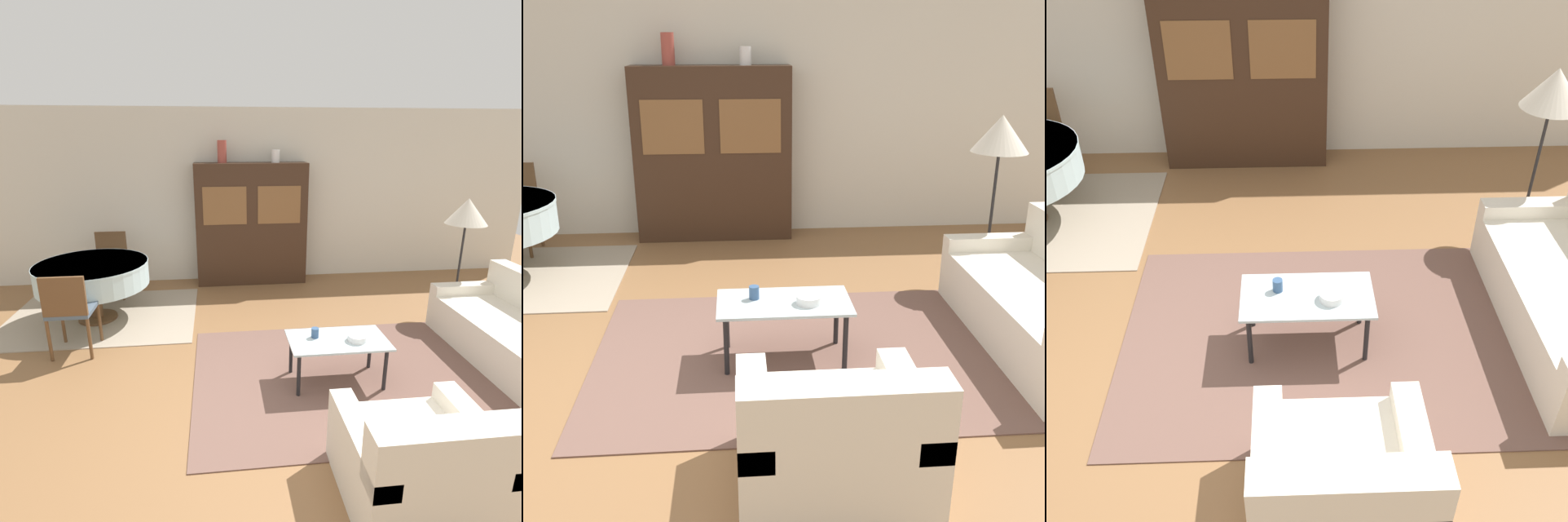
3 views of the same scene
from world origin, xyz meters
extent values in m
plane|color=brown|center=(0.00, 0.00, 0.00)|extent=(14.00, 14.00, 0.00)
cube|color=beige|center=(0.00, 3.63, 1.35)|extent=(10.00, 0.06, 2.70)
cube|color=brown|center=(0.96, 0.51, 0.01)|extent=(3.00, 2.14, 0.01)
cube|color=gray|center=(-1.80, 2.23, 0.01)|extent=(2.39, 1.74, 0.01)
cube|color=silver|center=(2.77, 0.54, 0.22)|extent=(0.93, 1.99, 0.44)
cube|color=silver|center=(2.77, 1.45, 0.50)|extent=(0.93, 0.16, 0.12)
cube|color=silver|center=(0.95, -0.88, 0.21)|extent=(0.94, 0.85, 0.43)
cube|color=silver|center=(0.95, -1.21, 0.62)|extent=(0.94, 0.20, 0.37)
cube|color=silver|center=(0.56, -0.88, 0.49)|extent=(0.16, 0.85, 0.12)
cube|color=silver|center=(1.34, -0.88, 0.49)|extent=(0.16, 0.85, 0.12)
cylinder|color=black|center=(0.42, 0.25, 0.22)|extent=(0.04, 0.04, 0.42)
cylinder|color=black|center=(1.23, 0.25, 0.22)|extent=(0.04, 0.04, 0.42)
cylinder|color=black|center=(0.42, 0.64, 0.22)|extent=(0.04, 0.04, 0.42)
cylinder|color=black|center=(1.23, 0.64, 0.22)|extent=(0.04, 0.04, 0.42)
cube|color=silver|center=(0.82, 0.45, 0.44)|extent=(0.93, 0.51, 0.02)
cube|color=#382316|center=(0.27, 3.39, 0.95)|extent=(1.72, 0.39, 1.90)
cube|color=brown|center=(-0.14, 3.19, 1.28)|extent=(0.65, 0.01, 0.57)
cube|color=brown|center=(0.68, 3.19, 1.28)|extent=(0.65, 0.01, 0.57)
cylinder|color=brown|center=(-1.84, 2.16, 0.03)|extent=(0.48, 0.48, 0.03)
cylinder|color=brown|center=(-1.84, 2.16, 0.24)|extent=(0.14, 0.14, 0.45)
cylinder|color=silver|center=(-1.84, 2.16, 0.61)|extent=(1.36, 1.36, 0.30)
cylinder|color=silver|center=(-1.84, 2.16, 0.75)|extent=(1.37, 1.37, 0.03)
cylinder|color=brown|center=(-2.04, 1.54, 0.24)|extent=(0.04, 0.04, 0.46)
cylinder|color=brown|center=(-1.64, 1.54, 0.24)|extent=(0.04, 0.04, 0.46)
cylinder|color=brown|center=(-2.04, 1.14, 0.24)|extent=(0.04, 0.04, 0.46)
cylinder|color=brown|center=(-1.64, 1.14, 0.24)|extent=(0.04, 0.04, 0.46)
cube|color=#475666|center=(-1.84, 1.34, 0.49)|extent=(0.44, 0.44, 0.04)
cube|color=brown|center=(-1.84, 1.14, 0.72)|extent=(0.44, 0.04, 0.42)
cylinder|color=brown|center=(-1.64, 2.77, 0.24)|extent=(0.04, 0.04, 0.46)
cylinder|color=brown|center=(-2.04, 2.77, 0.24)|extent=(0.04, 0.04, 0.46)
cylinder|color=brown|center=(-1.64, 3.18, 0.24)|extent=(0.04, 0.04, 0.46)
cylinder|color=brown|center=(-2.04, 3.18, 0.24)|extent=(0.04, 0.04, 0.46)
cube|color=#475666|center=(-1.84, 2.98, 0.49)|extent=(0.44, 0.44, 0.04)
cube|color=brown|center=(-1.84, 3.18, 0.72)|extent=(0.44, 0.04, 0.42)
cylinder|color=black|center=(2.86, 1.85, 0.01)|extent=(0.28, 0.28, 0.02)
cylinder|color=black|center=(2.86, 1.85, 0.63)|extent=(0.03, 0.03, 1.21)
cone|color=silver|center=(2.86, 1.85, 1.38)|extent=(0.50, 0.50, 0.32)
cylinder|color=#33517A|center=(0.62, 0.51, 0.50)|extent=(0.07, 0.07, 0.09)
cylinder|color=white|center=(0.99, 0.39, 0.48)|extent=(0.17, 0.17, 0.06)
cylinder|color=#9E4238|center=(-0.16, 3.39, 2.06)|extent=(0.14, 0.14, 0.33)
cylinder|color=white|center=(0.65, 3.39, 1.99)|extent=(0.13, 0.13, 0.19)
camera|label=1|loc=(-0.28, -2.88, 2.27)|focal=28.00mm
camera|label=2|loc=(0.51, -3.42, 2.17)|focal=42.00mm
camera|label=3|loc=(0.70, -2.81, 3.18)|focal=42.00mm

